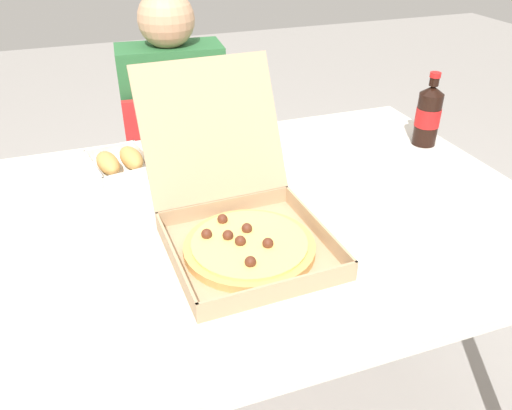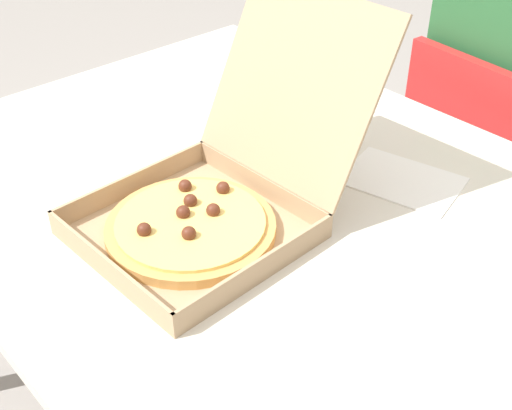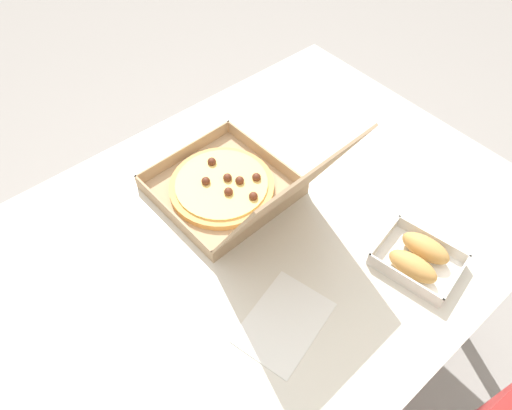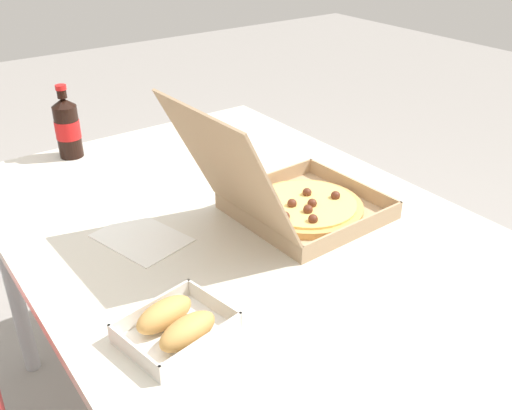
% 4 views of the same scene
% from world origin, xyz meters
% --- Properties ---
extents(ground_plane, '(10.00, 10.00, 0.00)m').
position_xyz_m(ground_plane, '(0.00, 0.00, 0.00)').
color(ground_plane, gray).
extents(dining_table, '(1.47, 1.02, 0.74)m').
position_xyz_m(dining_table, '(0.00, 0.00, 0.68)').
color(dining_table, silver).
rests_on(dining_table, ground_plane).
extents(pizza_box_open, '(0.35, 0.50, 0.34)m').
position_xyz_m(pizza_box_open, '(-0.04, -0.12, 0.79)').
color(pizza_box_open, tan).
rests_on(pizza_box_open, dining_table).
extents(bread_side_box, '(0.18, 0.21, 0.06)m').
position_xyz_m(bread_side_box, '(-0.25, 0.32, 0.77)').
color(bread_side_box, white).
rests_on(bread_side_box, dining_table).
extents(paper_menu, '(0.24, 0.20, 0.00)m').
position_xyz_m(paper_menu, '(0.09, 0.23, 0.75)').
color(paper_menu, white).
rests_on(paper_menu, dining_table).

